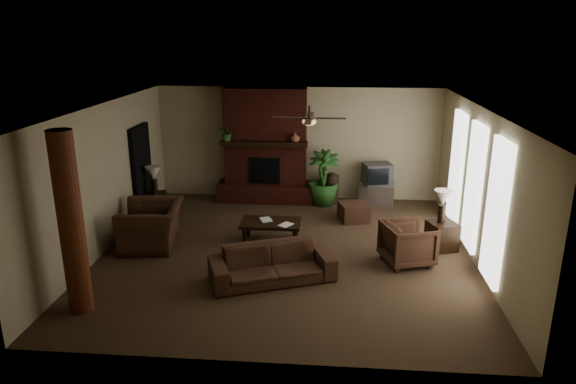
# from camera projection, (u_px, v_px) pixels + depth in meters

# --- Properties ---
(room_shell) EXTENTS (7.00, 7.00, 7.00)m
(room_shell) POSITION_uv_depth(u_px,v_px,m) (286.00, 183.00, 9.61)
(room_shell) COLOR #4A3625
(room_shell) RESTS_ON ground
(fireplace) EXTENTS (2.40, 0.70, 2.80)m
(fireplace) POSITION_uv_depth(u_px,v_px,m) (266.00, 155.00, 12.82)
(fireplace) COLOR #481A13
(fireplace) RESTS_ON ground
(windows) EXTENTS (0.08, 3.65, 2.35)m
(windows) POSITION_uv_depth(u_px,v_px,m) (473.00, 187.00, 9.54)
(windows) COLOR white
(windows) RESTS_ON ground
(log_column) EXTENTS (0.36, 0.36, 2.80)m
(log_column) POSITION_uv_depth(u_px,v_px,m) (71.00, 224.00, 7.57)
(log_column) COLOR brown
(log_column) RESTS_ON ground
(doorway) EXTENTS (0.10, 1.00, 2.10)m
(doorway) POSITION_uv_depth(u_px,v_px,m) (142.00, 172.00, 11.71)
(doorway) COLOR black
(doorway) RESTS_ON ground
(ceiling_fan) EXTENTS (1.35, 1.35, 0.37)m
(ceiling_fan) POSITION_uv_depth(u_px,v_px,m) (309.00, 120.00, 9.53)
(ceiling_fan) COLOR black
(ceiling_fan) RESTS_ON ceiling
(sofa) EXTENTS (2.18, 1.33, 0.82)m
(sofa) POSITION_uv_depth(u_px,v_px,m) (272.00, 258.00, 8.80)
(sofa) COLOR #442B1D
(sofa) RESTS_ON ground
(armchair_left) EXTENTS (1.02, 1.41, 1.14)m
(armchair_left) POSITION_uv_depth(u_px,v_px,m) (151.00, 218.00, 10.19)
(armchair_left) COLOR #442B1D
(armchair_left) RESTS_ON ground
(armchair_right) EXTENTS (1.00, 1.03, 0.86)m
(armchair_right) POSITION_uv_depth(u_px,v_px,m) (408.00, 241.00, 9.45)
(armchair_right) COLOR #442B1D
(armchair_right) RESTS_ON ground
(coffee_table) EXTENTS (1.20, 0.70, 0.43)m
(coffee_table) POSITION_uv_depth(u_px,v_px,m) (271.00, 224.00, 10.44)
(coffee_table) COLOR black
(coffee_table) RESTS_ON ground
(ottoman) EXTENTS (0.74, 0.74, 0.40)m
(ottoman) POSITION_uv_depth(u_px,v_px,m) (354.00, 212.00, 11.66)
(ottoman) COLOR #442B1D
(ottoman) RESTS_ON ground
(tv_stand) EXTENTS (0.91, 0.61, 0.50)m
(tv_stand) POSITION_uv_depth(u_px,v_px,m) (377.00, 194.00, 12.79)
(tv_stand) COLOR #AFAFB1
(tv_stand) RESTS_ON ground
(tv) EXTENTS (0.75, 0.66, 0.52)m
(tv) POSITION_uv_depth(u_px,v_px,m) (377.00, 174.00, 12.62)
(tv) COLOR #3A3A3D
(tv) RESTS_ON tv_stand
(floor_vase) EXTENTS (0.34, 0.34, 0.77)m
(floor_vase) POSITION_uv_depth(u_px,v_px,m) (332.00, 186.00, 12.83)
(floor_vase) COLOR #32251C
(floor_vase) RESTS_ON ground
(floor_plant) EXTENTS (0.86, 1.40, 0.75)m
(floor_plant) POSITION_uv_depth(u_px,v_px,m) (323.00, 190.00, 12.69)
(floor_plant) COLOR #285522
(floor_plant) RESTS_ON ground
(side_table_left) EXTENTS (0.66, 0.66, 0.55)m
(side_table_left) POSITION_uv_depth(u_px,v_px,m) (157.00, 205.00, 11.88)
(side_table_left) COLOR black
(side_table_left) RESTS_ON ground
(lamp_left) EXTENTS (0.40, 0.40, 0.65)m
(lamp_left) POSITION_uv_depth(u_px,v_px,m) (153.00, 175.00, 11.63)
(lamp_left) COLOR black
(lamp_left) RESTS_ON side_table_left
(side_table_right) EXTENTS (0.64, 0.64, 0.55)m
(side_table_right) POSITION_uv_depth(u_px,v_px,m) (442.00, 236.00, 10.11)
(side_table_right) COLOR black
(side_table_right) RESTS_ON ground
(lamp_right) EXTENTS (0.41, 0.41, 0.65)m
(lamp_right) POSITION_uv_depth(u_px,v_px,m) (443.00, 200.00, 9.91)
(lamp_right) COLOR black
(lamp_right) RESTS_ON side_table_right
(mantel_plant) EXTENTS (0.50, 0.52, 0.33)m
(mantel_plant) POSITION_uv_depth(u_px,v_px,m) (227.00, 134.00, 12.43)
(mantel_plant) COLOR #285522
(mantel_plant) RESTS_ON fireplace
(mantel_vase) EXTENTS (0.24, 0.25, 0.22)m
(mantel_vase) POSITION_uv_depth(u_px,v_px,m) (295.00, 138.00, 12.32)
(mantel_vase) COLOR brown
(mantel_vase) RESTS_ON fireplace
(book_a) EXTENTS (0.21, 0.11, 0.29)m
(book_a) POSITION_uv_depth(u_px,v_px,m) (261.00, 214.00, 10.41)
(book_a) COLOR #999999
(book_a) RESTS_ON coffee_table
(book_b) EXTENTS (0.19, 0.14, 0.29)m
(book_b) POSITION_uv_depth(u_px,v_px,m) (282.00, 217.00, 10.23)
(book_b) COLOR #999999
(book_b) RESTS_ON coffee_table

